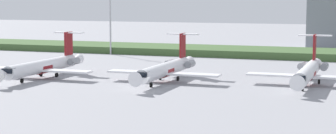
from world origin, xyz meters
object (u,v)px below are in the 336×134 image
at_px(regional_jet_second, 44,66).
at_px(antenna_mast, 110,18).
at_px(regional_jet_fourth, 308,72).
at_px(regional_jet_third, 166,69).

height_order(regional_jet_second, antenna_mast, antenna_mast).
bearing_deg(regional_jet_second, regional_jet_fourth, 9.22).
bearing_deg(regional_jet_third, regional_jet_second, -172.01).
distance_m(regional_jet_third, regional_jet_fourth, 27.50).
relative_size(regional_jet_third, antenna_mast, 1.20).
bearing_deg(antenna_mast, regional_jet_fourth, -34.43).
bearing_deg(antenna_mast, regional_jet_third, -53.81).
bearing_deg(regional_jet_fourth, antenna_mast, 145.57).
distance_m(regional_jet_second, regional_jet_fourth, 53.36).
xyz_separation_m(regional_jet_fourth, antenna_mast, (-61.54, 42.19, 8.13)).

